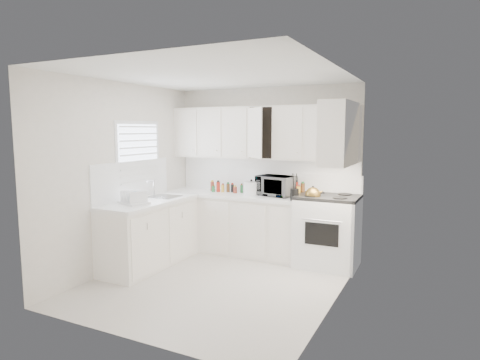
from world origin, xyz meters
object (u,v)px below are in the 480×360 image
Objects in this scene: utensil_crock at (295,187)px; dish_rack at (134,196)px; microwave at (276,183)px; stove at (328,221)px; tea_kettle at (313,194)px; rice_cooker at (251,187)px.

utensil_crock is 1.04× the size of dish_rack.
stove is at bearing 4.70° from microwave.
stove is 0.47m from tea_kettle.
tea_kettle is 2.46m from dish_rack.
utensil_crock is (-0.44, -0.19, 0.49)m from stove.
microwave reaches higher than rice_cooker.
dish_rack is at bearing -112.32° from rice_cooker.
rice_cooker is 1.80m from dish_rack.
microwave is (-0.83, 0.10, 0.48)m from stove.
microwave is at bearing 171.83° from stove.
utensil_crock reaches higher than stove.
utensil_crock reaches higher than rice_cooker.
rice_cooker is 0.81m from utensil_crock.
tea_kettle is 0.69× the size of dish_rack.
microwave is at bearing 143.30° from utensil_crock.
tea_kettle is 1.05m from rice_cooker.
utensil_crock reaches higher than dish_rack.
dish_rack is (-1.09, -1.43, -0.01)m from rice_cooker.
microwave is 2.11m from dish_rack.
stove is at bearing 30.96° from tea_kettle.
rice_cooker is at bearing 164.06° from utensil_crock.
utensil_crock is at bearing -157.51° from stove.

